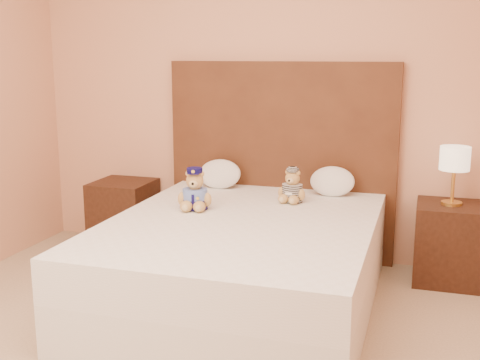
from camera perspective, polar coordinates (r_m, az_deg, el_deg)
name	(u,v)px	position (r m, az deg, el deg)	size (l,w,h in m)	color
bed	(242,262)	(3.80, 0.15, -7.82)	(1.60, 2.00, 0.55)	white
headboard	(281,161)	(4.62, 3.87, 1.83)	(1.75, 0.08, 1.50)	#512C18
nightstand_left	(124,215)	(4.98, -10.95, -3.24)	(0.45, 0.45, 0.55)	#391E12
nightstand_right	(449,243)	(4.41, 19.17, -5.67)	(0.45, 0.45, 0.55)	#391E12
lamp	(455,161)	(4.28, 19.69, 1.67)	(0.20, 0.20, 0.40)	gold
teddy_police	(195,189)	(3.96, -4.29, -0.84)	(0.24, 0.23, 0.27)	#B07C44
teddy_prisoner	(292,186)	(4.16, 4.98, -0.53)	(0.21, 0.20, 0.23)	#B07C44
pillow_left	(220,173)	(4.59, -1.93, 0.71)	(0.33, 0.21, 0.23)	white
pillow_right	(332,180)	(4.39, 8.75, 0.00)	(0.32, 0.21, 0.23)	white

